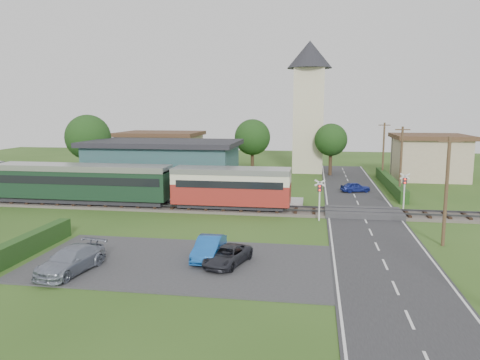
# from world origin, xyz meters

# --- Properties ---
(ground) EXTENTS (120.00, 120.00, 0.00)m
(ground) POSITION_xyz_m (0.00, 0.00, 0.00)
(ground) COLOR #2D4C19
(railway_track) EXTENTS (76.00, 3.20, 0.49)m
(railway_track) POSITION_xyz_m (0.00, 2.00, 0.11)
(railway_track) COLOR #4C443D
(railway_track) RESTS_ON ground
(road) EXTENTS (6.00, 70.00, 0.05)m
(road) POSITION_xyz_m (10.00, 0.00, 0.03)
(road) COLOR #28282B
(road) RESTS_ON ground
(car_park) EXTENTS (17.00, 9.00, 0.08)m
(car_park) POSITION_xyz_m (-1.50, -12.00, 0.04)
(car_park) COLOR #333335
(car_park) RESTS_ON ground
(crossing_deck) EXTENTS (6.20, 3.40, 0.45)m
(crossing_deck) POSITION_xyz_m (10.00, 2.00, 0.23)
(crossing_deck) COLOR #333335
(crossing_deck) RESTS_ON ground
(platform) EXTENTS (30.00, 3.00, 0.45)m
(platform) POSITION_xyz_m (-10.00, 5.20, 0.23)
(platform) COLOR gray
(platform) RESTS_ON ground
(equipment_hut) EXTENTS (2.30, 2.30, 2.55)m
(equipment_hut) POSITION_xyz_m (-18.00, 5.20, 1.75)
(equipment_hut) COLOR beige
(equipment_hut) RESTS_ON platform
(station_building) EXTENTS (16.00, 9.00, 5.30)m
(station_building) POSITION_xyz_m (-10.00, 10.99, 2.69)
(station_building) COLOR #2B5957
(station_building) RESTS_ON ground
(train) EXTENTS (43.20, 2.90, 3.40)m
(train) POSITION_xyz_m (-17.78, 2.00, 2.18)
(train) COLOR #232328
(train) RESTS_ON ground
(church_tower) EXTENTS (6.00, 6.00, 17.60)m
(church_tower) POSITION_xyz_m (5.00, 28.00, 10.23)
(church_tower) COLOR beige
(church_tower) RESTS_ON ground
(house_west) EXTENTS (10.80, 8.80, 5.50)m
(house_west) POSITION_xyz_m (-15.00, 25.00, 2.79)
(house_west) COLOR tan
(house_west) RESTS_ON ground
(house_east) EXTENTS (8.80, 8.80, 5.50)m
(house_east) POSITION_xyz_m (20.00, 24.00, 2.80)
(house_east) COLOR tan
(house_east) RESTS_ON ground
(hedge_carpark) EXTENTS (0.80, 9.00, 1.20)m
(hedge_carpark) POSITION_xyz_m (-11.00, -12.00, 0.60)
(hedge_carpark) COLOR #193814
(hedge_carpark) RESTS_ON ground
(hedge_roadside) EXTENTS (0.80, 18.00, 1.20)m
(hedge_roadside) POSITION_xyz_m (14.20, 16.00, 0.60)
(hedge_roadside) COLOR #193814
(hedge_roadside) RESTS_ON ground
(hedge_station) EXTENTS (22.00, 0.80, 1.30)m
(hedge_station) POSITION_xyz_m (-10.00, 15.50, 0.65)
(hedge_station) COLOR #193814
(hedge_station) RESTS_ON ground
(tree_a) EXTENTS (5.20, 5.20, 8.00)m
(tree_a) POSITION_xyz_m (-20.00, 14.00, 5.38)
(tree_a) COLOR #332316
(tree_a) RESTS_ON ground
(tree_b) EXTENTS (4.60, 4.60, 7.34)m
(tree_b) POSITION_xyz_m (-2.00, 23.00, 5.02)
(tree_b) COLOR #332316
(tree_b) RESTS_ON ground
(tree_c) EXTENTS (4.20, 4.20, 6.78)m
(tree_c) POSITION_xyz_m (8.00, 25.00, 4.65)
(tree_c) COLOR #332316
(tree_c) RESTS_ON ground
(utility_pole_b) EXTENTS (1.40, 0.22, 7.00)m
(utility_pole_b) POSITION_xyz_m (14.20, -6.00, 3.63)
(utility_pole_b) COLOR #473321
(utility_pole_b) RESTS_ON ground
(utility_pole_c) EXTENTS (1.40, 0.22, 7.00)m
(utility_pole_c) POSITION_xyz_m (14.20, 10.00, 3.63)
(utility_pole_c) COLOR #473321
(utility_pole_c) RESTS_ON ground
(utility_pole_d) EXTENTS (1.40, 0.22, 7.00)m
(utility_pole_d) POSITION_xyz_m (14.20, 22.00, 3.63)
(utility_pole_d) COLOR #473321
(utility_pole_d) RESTS_ON ground
(crossing_signal_near) EXTENTS (0.84, 0.28, 3.28)m
(crossing_signal_near) POSITION_xyz_m (6.40, -0.41, 2.14)
(crossing_signal_near) COLOR silver
(crossing_signal_near) RESTS_ON ground
(crossing_signal_far) EXTENTS (0.84, 0.28, 3.28)m
(crossing_signal_far) POSITION_xyz_m (13.60, 4.39, 2.14)
(crossing_signal_far) COLOR silver
(crossing_signal_far) RESTS_ON ground
(streetlamp_west) EXTENTS (0.30, 0.30, 5.15)m
(streetlamp_west) POSITION_xyz_m (-22.00, 20.00, 3.04)
(streetlamp_west) COLOR #3F3F47
(streetlamp_west) RESTS_ON ground
(streetlamp_east) EXTENTS (0.30, 0.30, 5.15)m
(streetlamp_east) POSITION_xyz_m (16.00, 27.00, 3.04)
(streetlamp_east) COLOR #3F3F47
(streetlamp_east) RESTS_ON ground
(car_on_road) EXTENTS (3.27, 2.08, 1.04)m
(car_on_road) POSITION_xyz_m (10.24, 12.77, 0.57)
(car_on_road) COLOR navy
(car_on_road) RESTS_ON road
(car_park_blue) EXTENTS (1.39, 3.90, 1.28)m
(car_park_blue) POSITION_xyz_m (0.02, -11.13, 0.72)
(car_park_blue) COLOR #1652A6
(car_park_blue) RESTS_ON car_park
(car_park_silver) EXTENTS (2.58, 4.78, 1.32)m
(car_park_silver) POSITION_xyz_m (-6.75, -14.50, 0.74)
(car_park_silver) COLOR gray
(car_park_silver) RESTS_ON car_park
(car_park_dark) EXTENTS (2.67, 4.04, 1.03)m
(car_park_dark) POSITION_xyz_m (1.26, -11.98, 0.60)
(car_park_dark) COLOR #23242B
(car_park_dark) RESTS_ON car_park
(pedestrian_near) EXTENTS (0.77, 0.66, 1.80)m
(pedestrian_near) POSITION_xyz_m (-3.73, 5.50, 1.35)
(pedestrian_near) COLOR gray
(pedestrian_near) RESTS_ON platform
(pedestrian_far) EXTENTS (0.62, 0.79, 1.59)m
(pedestrian_far) POSITION_xyz_m (-17.70, 4.84, 1.25)
(pedestrian_far) COLOR gray
(pedestrian_far) RESTS_ON platform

